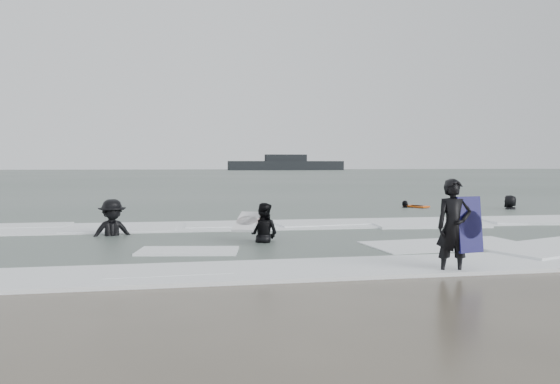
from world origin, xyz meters
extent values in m
plane|color=brown|center=(0.00, 0.00, 0.00)|extent=(320.00, 320.00, 0.00)
plane|color=#47544C|center=(0.00, 80.00, 0.06)|extent=(320.00, 320.00, 0.00)
imported|color=black|center=(1.95, -1.28, 0.00)|extent=(0.64, 0.45, 1.65)
imported|color=black|center=(-0.77, 2.71, 0.00)|extent=(0.94, 0.90, 1.52)
imported|color=black|center=(-4.41, 4.33, 0.00)|extent=(1.33, 0.98, 1.84)
imported|color=black|center=(6.37, 11.53, 0.00)|extent=(0.71, 0.96, 1.51)
imported|color=black|center=(10.25, 10.12, 0.00)|extent=(1.01, 1.01, 1.77)
cube|color=white|center=(0.00, -0.60, 0.03)|extent=(30.03, 2.32, 0.07)
cube|color=white|center=(0.00, 6.00, 0.04)|extent=(30.00, 2.60, 0.09)
cube|color=black|center=(24.07, 139.14, 1.31)|extent=(31.83, 5.68, 2.50)
cube|color=black|center=(24.07, 139.14, 3.47)|extent=(11.37, 3.41, 1.82)
camera|label=1|loc=(-2.49, -9.89, 1.89)|focal=35.00mm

